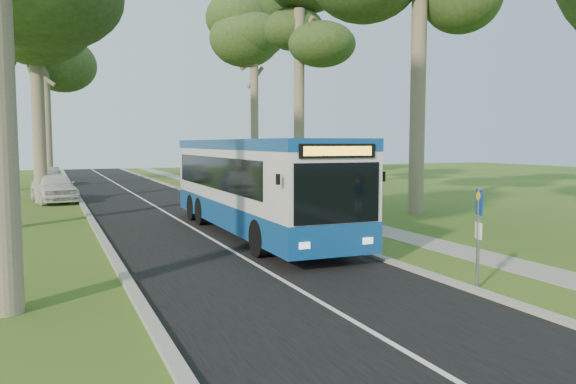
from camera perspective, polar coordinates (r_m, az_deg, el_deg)
name	(u,v)px	position (r m, az deg, el deg)	size (l,w,h in m)	color
ground	(336,245)	(18.57, 4.94, -5.36)	(120.00, 120.00, 0.00)	#38591C
road	(169,214)	(26.80, -12.01, -2.23)	(7.00, 100.00, 0.02)	black
kerb_east	(240,210)	(27.68, -4.88, -1.81)	(0.25, 100.00, 0.12)	#9E9B93
kerb_west	(90,217)	(26.35, -19.50, -2.42)	(0.25, 100.00, 0.12)	#9E9B93
centre_line	(169,214)	(26.80, -12.01, -2.20)	(0.12, 100.00, 0.01)	white
footpath	(296,208)	(28.76, 0.80, -1.63)	(1.50, 100.00, 0.02)	gray
bus	(254,186)	(20.38, -3.44, 0.65)	(2.89, 13.06, 3.45)	silver
bus_stop_sign	(479,226)	(13.45, 18.80, -3.27)	(0.15, 0.32, 2.32)	gray
bus_shelter	(341,182)	(21.66, 5.38, 1.07)	(2.15, 3.30, 2.63)	black
litter_bin	(274,206)	(24.95, -1.38, -1.43)	(0.61, 0.61, 1.06)	black
car_white	(54,187)	(34.26, -22.69, 0.48)	(2.03, 5.06, 1.72)	silver
car_silver	(48,176)	(47.59, -23.20, 1.46)	(1.55, 4.44, 1.46)	#9B9EA2
tree_west_d	(4,13)	(45.05, -26.86, 15.95)	(5.20, 5.20, 16.62)	#7A6B56
tree_west_e	(45,48)	(54.72, -23.49, 13.31)	(5.20, 5.20, 15.70)	#7A6B56
tree_east_c	(299,6)	(38.47, 1.15, 18.39)	(5.20, 5.20, 16.54)	#7A6B56
tree_east_d	(254,46)	(49.71, -3.46, 14.63)	(5.20, 5.20, 15.74)	#7A6B56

